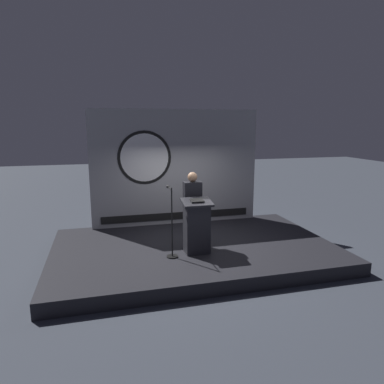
% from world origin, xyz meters
% --- Properties ---
extents(ground_plane, '(40.00, 40.00, 0.00)m').
position_xyz_m(ground_plane, '(0.00, 0.00, 0.00)').
color(ground_plane, '#383D47').
extents(stage_platform, '(6.40, 4.00, 0.30)m').
position_xyz_m(stage_platform, '(0.00, 0.00, 0.15)').
color(stage_platform, black).
rests_on(stage_platform, ground).
extents(banner_display, '(4.64, 0.12, 3.15)m').
position_xyz_m(banner_display, '(-0.04, 1.85, 1.87)').
color(banner_display, '#9E9EA3').
rests_on(banner_display, stage_platform).
extents(podium, '(0.64, 0.50, 1.20)m').
position_xyz_m(podium, '(-0.07, -0.49, 0.89)').
color(podium, '#26262B').
rests_on(podium, stage_platform).
extents(speaker_person, '(0.40, 0.26, 1.71)m').
position_xyz_m(speaker_person, '(-0.04, -0.01, 1.17)').
color(speaker_person, black).
rests_on(speaker_person, stage_platform).
extents(microphone_stand, '(0.24, 0.56, 1.49)m').
position_xyz_m(microphone_stand, '(-0.64, -0.59, 0.83)').
color(microphone_stand, black).
rests_on(microphone_stand, stage_platform).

